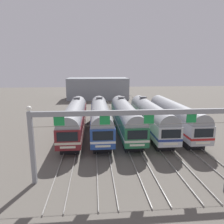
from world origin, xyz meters
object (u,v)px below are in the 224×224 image
catenary_gantry (149,124)px  commuter_train_stainless (174,115)px  commuter_train_maroon (75,117)px  commuter_train_silver (150,116)px  commuter_train_blue (100,117)px  commuter_train_green (125,116)px

catenary_gantry → commuter_train_stainless: bearing=60.1°
commuter_train_maroon → commuter_train_silver: bearing=0.0°
commuter_train_silver → commuter_train_stainless: 3.88m
commuter_train_stainless → catenary_gantry: size_ratio=0.87×
commuter_train_blue → catenary_gantry: (3.88, -13.50, 2.53)m
commuter_train_stainless → commuter_train_green: bearing=180.0°
commuter_train_green → commuter_train_silver: bearing=0.0°
commuter_train_maroon → commuter_train_green: (7.76, 0.00, 0.00)m
catenary_gantry → commuter_train_silver: bearing=74.0°
commuter_train_blue → commuter_train_maroon: bearing=180.0°
commuter_train_green → commuter_train_stainless: size_ratio=1.00×
commuter_train_silver → catenary_gantry: catenary_gantry is taller
commuter_train_maroon → commuter_train_green: same height
commuter_train_blue → commuter_train_stainless: (11.63, -0.00, -0.00)m
commuter_train_green → commuter_train_stainless: (7.76, -0.00, -0.00)m
commuter_train_silver → commuter_train_stainless: size_ratio=1.00×
commuter_train_blue → commuter_train_green: bearing=0.0°
commuter_train_maroon → commuter_train_blue: 3.88m
commuter_train_maroon → commuter_train_silver: 11.63m
commuter_train_silver → catenary_gantry: (-3.88, -13.50, 2.53)m
commuter_train_silver → catenary_gantry: size_ratio=0.87×
commuter_train_maroon → commuter_train_green: 7.76m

